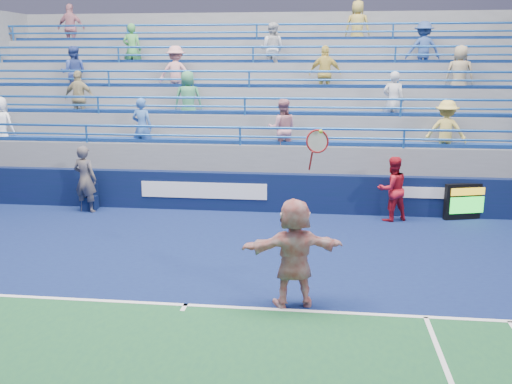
# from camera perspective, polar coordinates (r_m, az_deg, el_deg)

# --- Properties ---
(ground) EXTENTS (120.00, 120.00, 0.00)m
(ground) POSITION_cam_1_polar(r_m,az_deg,el_deg) (10.25, -7.06, -11.25)
(ground) COLOR #333538
(sponsor_wall) EXTENTS (18.00, 0.32, 1.10)m
(sponsor_wall) POSITION_cam_1_polar(r_m,az_deg,el_deg) (16.15, -1.66, 0.02)
(sponsor_wall) COLOR #091835
(sponsor_wall) RESTS_ON ground
(bleacher_stand) EXTENTS (18.00, 5.60, 6.13)m
(bleacher_stand) POSITION_cam_1_polar(r_m,az_deg,el_deg) (19.64, -0.08, 5.34)
(bleacher_stand) COLOR slate
(bleacher_stand) RESTS_ON ground
(serve_speed_board) EXTENTS (1.41, 0.56, 0.99)m
(serve_speed_board) POSITION_cam_1_polar(r_m,az_deg,el_deg) (16.32, 20.60, -0.89)
(serve_speed_board) COLOR black
(serve_speed_board) RESTS_ON ground
(judge_chair) EXTENTS (0.43, 0.43, 0.73)m
(judge_chair) POSITION_cam_1_polar(r_m,az_deg,el_deg) (16.96, -16.30, -0.97)
(judge_chair) COLOR #0C1639
(judge_chair) RESTS_ON ground
(tennis_player) EXTENTS (1.88, 0.99, 3.11)m
(tennis_player) POSITION_cam_1_polar(r_m,az_deg,el_deg) (9.88, 3.85, -6.06)
(tennis_player) COLOR white
(tennis_player) RESTS_ON ground
(line_judge) EXTENTS (0.77, 0.60, 1.89)m
(line_judge) POSITION_cam_1_polar(r_m,az_deg,el_deg) (16.62, -16.72, 1.24)
(line_judge) COLOR #151C3A
(line_judge) RESTS_ON ground
(ball_girl) EXTENTS (1.04, 0.95, 1.73)m
(ball_girl) POSITION_cam_1_polar(r_m,az_deg,el_deg) (15.49, 13.46, 0.29)
(ball_girl) COLOR #B51423
(ball_girl) RESTS_ON ground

